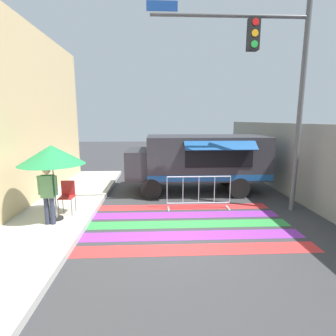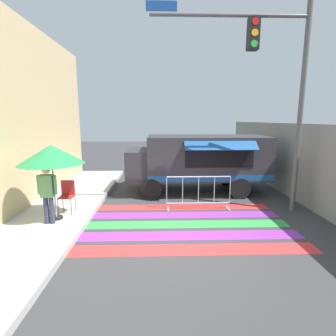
{
  "view_description": "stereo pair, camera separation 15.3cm",
  "coord_description": "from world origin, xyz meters",
  "px_view_note": "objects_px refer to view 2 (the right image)",
  "views": [
    {
      "loc": [
        -0.66,
        -6.52,
        3.01
      ],
      "look_at": [
        -0.24,
        2.74,
        1.29
      ],
      "focal_mm": 28.0,
      "sensor_mm": 36.0,
      "label": 1
    },
    {
      "loc": [
        -0.51,
        -6.53,
        3.01
      ],
      "look_at": [
        -0.24,
        2.74,
        1.29
      ],
      "focal_mm": 28.0,
      "sensor_mm": 36.0,
      "label": 2
    }
  ],
  "objects_px": {
    "traffic_signal_pole": "(274,73)",
    "patio_umbrella": "(51,155)",
    "folding_chair": "(67,193)",
    "barricade_front": "(198,193)",
    "food_truck": "(196,158)",
    "vendor_person": "(47,191)"
  },
  "relations": [
    {
      "from": "food_truck",
      "to": "folding_chair",
      "type": "distance_m",
      "value": 5.26
    },
    {
      "from": "folding_chair",
      "to": "vendor_person",
      "type": "xyz_separation_m",
      "value": [
        -0.19,
        -0.93,
        0.32
      ]
    },
    {
      "from": "patio_umbrella",
      "to": "folding_chair",
      "type": "relative_size",
      "value": 2.18
    },
    {
      "from": "food_truck",
      "to": "traffic_signal_pole",
      "type": "relative_size",
      "value": 0.87
    },
    {
      "from": "traffic_signal_pole",
      "to": "barricade_front",
      "type": "xyz_separation_m",
      "value": [
        -2.17,
        0.28,
        -3.84
      ]
    },
    {
      "from": "vendor_person",
      "to": "barricade_front",
      "type": "xyz_separation_m",
      "value": [
        4.37,
        1.53,
        -0.51
      ]
    },
    {
      "from": "vendor_person",
      "to": "barricade_front",
      "type": "relative_size",
      "value": 0.75
    },
    {
      "from": "traffic_signal_pole",
      "to": "barricade_front",
      "type": "height_order",
      "value": "traffic_signal_pole"
    },
    {
      "from": "folding_chair",
      "to": "barricade_front",
      "type": "xyz_separation_m",
      "value": [
        4.18,
        0.6,
        -0.19
      ]
    },
    {
      "from": "vendor_person",
      "to": "patio_umbrella",
      "type": "bearing_deg",
      "value": 75.92
    },
    {
      "from": "folding_chair",
      "to": "food_truck",
      "type": "bearing_deg",
      "value": 22.06
    },
    {
      "from": "traffic_signal_pole",
      "to": "food_truck",
      "type": "bearing_deg",
      "value": 127.94
    },
    {
      "from": "barricade_front",
      "to": "traffic_signal_pole",
      "type": "bearing_deg",
      "value": -7.39
    },
    {
      "from": "patio_umbrella",
      "to": "folding_chair",
      "type": "xyz_separation_m",
      "value": [
        0.15,
        0.58,
        -1.27
      ]
    },
    {
      "from": "traffic_signal_pole",
      "to": "vendor_person",
      "type": "height_order",
      "value": "traffic_signal_pole"
    },
    {
      "from": "traffic_signal_pole",
      "to": "patio_umbrella",
      "type": "xyz_separation_m",
      "value": [
        -6.49,
        -0.9,
        -2.37
      ]
    },
    {
      "from": "food_truck",
      "to": "folding_chair",
      "type": "xyz_separation_m",
      "value": [
        -4.37,
        -2.86,
        -0.65
      ]
    },
    {
      "from": "food_truck",
      "to": "vendor_person",
      "type": "xyz_separation_m",
      "value": [
        -4.56,
        -3.78,
        -0.34
      ]
    },
    {
      "from": "patio_umbrella",
      "to": "barricade_front",
      "type": "distance_m",
      "value": 4.72
    },
    {
      "from": "food_truck",
      "to": "barricade_front",
      "type": "distance_m",
      "value": 2.42
    },
    {
      "from": "barricade_front",
      "to": "folding_chair",
      "type": "bearing_deg",
      "value": -171.83
    },
    {
      "from": "traffic_signal_pole",
      "to": "folding_chair",
      "type": "distance_m",
      "value": 7.33
    }
  ]
}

